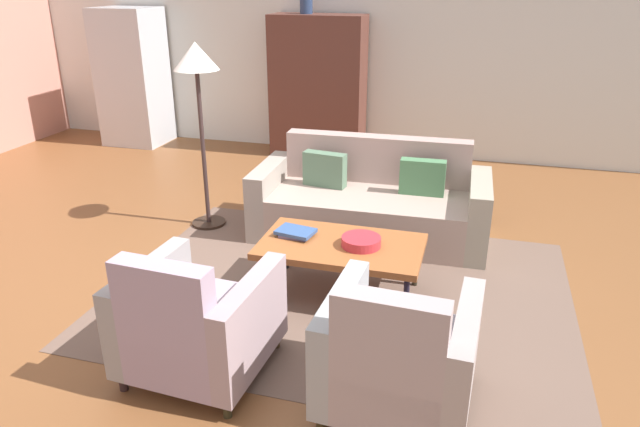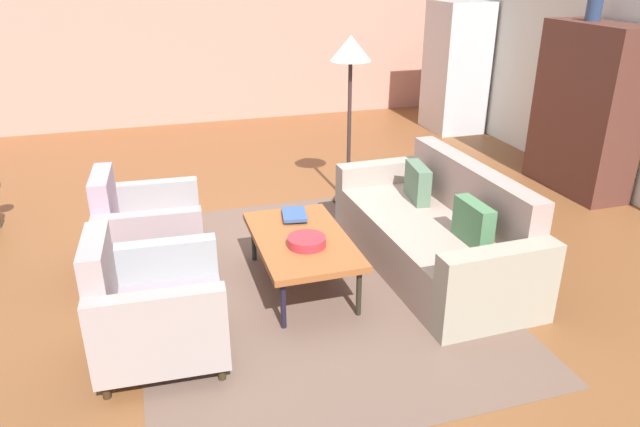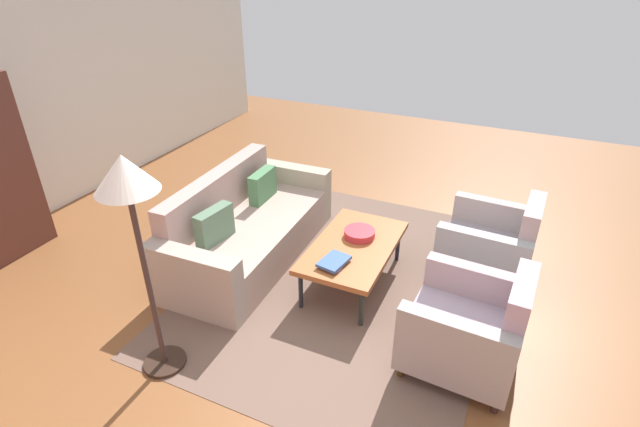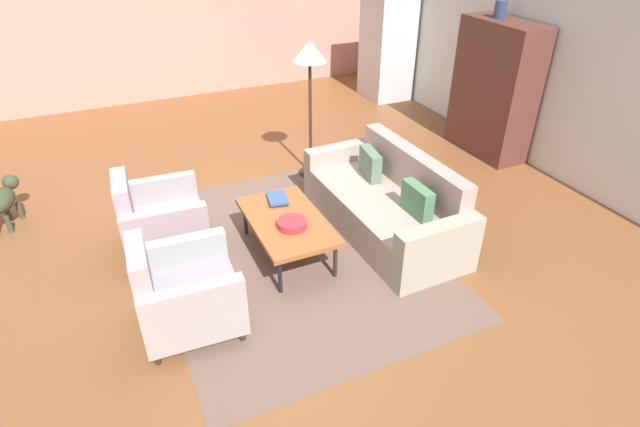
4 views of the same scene
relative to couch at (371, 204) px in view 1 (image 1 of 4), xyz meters
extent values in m
plane|color=brown|center=(-0.58, -1.28, -0.29)|extent=(11.57, 11.57, 0.00)
cube|color=silver|center=(-0.58, 2.67, 1.11)|extent=(9.64, 0.12, 2.80)
cube|color=brown|center=(0.00, -1.14, -0.28)|extent=(3.40, 2.60, 0.01)
cube|color=gray|center=(0.00, -0.09, -0.08)|extent=(1.76, 0.95, 0.42)
cube|color=gray|center=(-0.01, 0.27, 0.14)|extent=(1.74, 0.23, 0.86)
cube|color=gray|center=(0.96, -0.06, 0.02)|extent=(0.20, 0.90, 0.62)
cube|color=gray|center=(-0.96, -0.11, 0.02)|extent=(0.20, 0.90, 0.62)
cube|color=#46754C|center=(0.45, 0.03, 0.29)|extent=(0.40, 0.13, 0.32)
cube|color=#506C54|center=(-0.45, 0.00, 0.29)|extent=(0.41, 0.18, 0.32)
cylinder|color=black|center=(-0.53, -0.91, -0.10)|extent=(0.04, 0.04, 0.37)
cylinder|color=black|center=(0.53, -0.91, -0.10)|extent=(0.04, 0.04, 0.37)
cylinder|color=#202723|center=(-0.53, -1.47, -0.10)|extent=(0.04, 0.04, 0.37)
cylinder|color=black|center=(0.53, -1.47, -0.10)|extent=(0.04, 0.04, 0.37)
cube|color=brown|center=(0.00, -1.19, 0.11)|extent=(1.20, 0.70, 0.05)
cylinder|color=#3B270F|center=(-0.92, -1.93, -0.24)|extent=(0.05, 0.05, 0.10)
cylinder|color=#3A2915|center=(-0.24, -1.97, -0.24)|extent=(0.05, 0.05, 0.10)
cylinder|color=#301E1D|center=(-0.96, -2.61, -0.24)|extent=(0.05, 0.05, 0.10)
cylinder|color=#2D2715|center=(-0.28, -2.65, -0.24)|extent=(0.05, 0.05, 0.10)
cube|color=gray|center=(-0.60, -2.29, -0.04)|extent=(0.61, 0.83, 0.30)
cube|color=#9D8597|center=(-0.62, -2.62, 0.20)|extent=(0.57, 0.17, 0.78)
cube|color=gray|center=(-0.94, -2.27, 0.09)|extent=(0.17, 0.81, 0.56)
cube|color=gray|center=(-0.26, -2.31, 0.09)|extent=(0.17, 0.81, 0.56)
cylinder|color=#2D2414|center=(0.28, -1.93, -0.24)|extent=(0.05, 0.05, 0.10)
cylinder|color=#302513|center=(0.96, -1.96, -0.24)|extent=(0.05, 0.05, 0.10)
cylinder|color=#322713|center=(0.25, -2.61, -0.24)|extent=(0.05, 0.05, 0.10)
cube|color=gray|center=(0.60, -2.29, -0.04)|extent=(0.60, 0.83, 0.30)
cube|color=gray|center=(0.59, -2.62, 0.20)|extent=(0.57, 0.17, 0.78)
cube|color=gray|center=(0.26, -2.27, 0.09)|extent=(0.16, 0.80, 0.56)
cube|color=gray|center=(0.94, -2.30, 0.09)|extent=(0.16, 0.80, 0.56)
cylinder|color=#AD2933|center=(0.15, -1.19, 0.17)|extent=(0.29, 0.29, 0.07)
cube|color=#544C6E|center=(-0.36, -1.15, 0.15)|extent=(0.22, 0.19, 0.02)
cube|color=#314F85|center=(-0.36, -1.15, 0.17)|extent=(0.31, 0.24, 0.03)
cube|color=#512C24|center=(-1.18, 2.32, 0.61)|extent=(1.20, 0.50, 1.80)
cube|color=#371D15|center=(-1.48, 2.58, 0.61)|extent=(0.56, 0.01, 1.51)
cube|color=#401B11|center=(-0.88, 2.58, 0.61)|extent=(0.56, 0.01, 1.51)
cylinder|color=navy|center=(-1.33, 2.32, 1.62)|extent=(0.16, 0.16, 0.21)
cube|color=#B7BABF|center=(-3.84, 2.22, 0.64)|extent=(0.80, 0.70, 1.85)
cylinder|color=#99999E|center=(-3.79, 2.59, 0.73)|extent=(0.02, 0.02, 0.70)
cylinder|color=black|center=(-1.55, -0.25, -0.27)|extent=(0.32, 0.32, 0.03)
cylinder|color=#332423|center=(-1.55, -0.25, 0.47)|extent=(0.04, 0.04, 1.45)
cone|color=silver|center=(-1.55, -0.25, 1.31)|extent=(0.40, 0.40, 0.24)
camera|label=1|loc=(0.90, -4.93, 1.97)|focal=32.46mm
camera|label=2|loc=(3.94, -2.24, 2.11)|focal=32.96mm
camera|label=3|loc=(-3.49, -2.44, 2.52)|focal=27.03mm
camera|label=4|loc=(3.94, -2.61, 2.81)|focal=28.21mm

